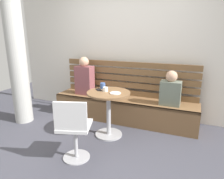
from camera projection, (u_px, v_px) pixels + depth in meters
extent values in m
plane|color=#42424C|center=(95.00, 152.00, 2.84)|extent=(8.00, 8.00, 0.00)
cube|color=silver|center=(132.00, 43.00, 3.92)|extent=(5.20, 0.10, 2.90)
cylinder|color=#B2B2AD|center=(16.00, 47.00, 3.52)|extent=(0.32, 0.32, 2.80)
cube|color=brown|center=(123.00, 109.00, 3.85)|extent=(2.70, 0.52, 0.44)
cube|color=brown|center=(119.00, 103.00, 3.59)|extent=(2.70, 0.04, 0.04)
cube|color=brown|center=(127.00, 92.00, 3.99)|extent=(2.65, 0.04, 0.10)
cube|color=brown|center=(128.00, 85.00, 3.95)|extent=(2.65, 0.04, 0.10)
cube|color=brown|center=(128.00, 78.00, 3.92)|extent=(2.65, 0.04, 0.10)
cube|color=brown|center=(128.00, 71.00, 3.88)|extent=(2.65, 0.04, 0.10)
cube|color=brown|center=(128.00, 64.00, 3.85)|extent=(2.65, 0.04, 0.10)
cylinder|color=#ADADB2|center=(109.00, 134.00, 3.33)|extent=(0.44, 0.44, 0.02)
cylinder|color=#ADADB2|center=(109.00, 114.00, 3.23)|extent=(0.07, 0.07, 0.69)
cylinder|color=brown|center=(109.00, 93.00, 3.14)|extent=(0.68, 0.68, 0.03)
cylinder|color=#ADADB2|center=(77.00, 157.00, 2.72)|extent=(0.36, 0.36, 0.02)
cylinder|color=#ADADB2|center=(76.00, 143.00, 2.66)|extent=(0.05, 0.05, 0.45)
cube|color=silver|center=(75.00, 126.00, 2.59)|extent=(0.50, 0.50, 0.04)
cube|color=silver|center=(70.00, 116.00, 2.38)|extent=(0.39, 0.16, 0.36)
cube|color=brown|center=(85.00, 80.00, 4.02)|extent=(0.34, 0.22, 0.56)
sphere|color=tan|center=(84.00, 62.00, 3.92)|extent=(0.19, 0.19, 0.19)
cube|color=slate|center=(170.00, 93.00, 3.40)|extent=(0.34, 0.22, 0.41)
sphere|color=tan|center=(172.00, 76.00, 3.32)|extent=(0.19, 0.19, 0.19)
cylinder|color=white|center=(105.00, 89.00, 3.16)|extent=(0.08, 0.08, 0.07)
cylinder|color=#3D5B9E|center=(103.00, 86.00, 3.32)|extent=(0.08, 0.08, 0.09)
cylinder|color=white|center=(115.00, 93.00, 3.06)|extent=(0.17, 0.17, 0.01)
cube|color=black|center=(99.00, 90.00, 3.24)|extent=(0.15, 0.15, 0.01)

